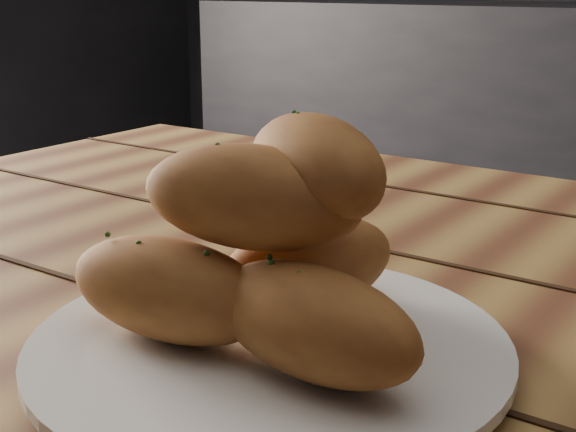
% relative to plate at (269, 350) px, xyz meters
% --- Properties ---
extents(plate, '(0.29, 0.29, 0.02)m').
position_rel_plate_xyz_m(plate, '(0.00, 0.00, 0.00)').
color(plate, white).
rests_on(plate, table).
extents(bread_rolls, '(0.24, 0.19, 0.13)m').
position_rel_plate_xyz_m(bread_rolls, '(-0.00, 0.00, 0.06)').
color(bread_rolls, '#AD6D30').
rests_on(bread_rolls, plate).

